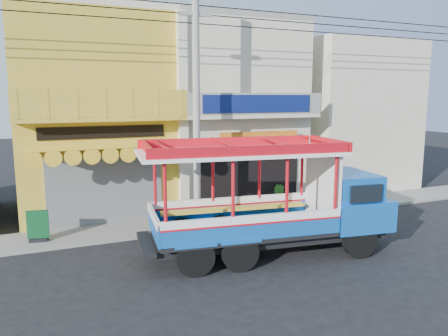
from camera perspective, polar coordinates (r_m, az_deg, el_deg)
name	(u,v)px	position (r m, az deg, el deg)	size (l,w,h in m)	color
ground	(265,255)	(13.82, 5.32, -11.19)	(90.00, 90.00, 0.00)	black
sidewalk	(216,220)	(17.23, -1.12, -6.75)	(30.00, 2.00, 0.12)	slate
shophouse_left	(92,114)	(19.43, -16.81, 6.80)	(6.00, 7.50, 8.24)	gold
shophouse_right	(222,112)	(21.00, -0.20, 7.35)	(6.00, 6.75, 8.24)	beige
party_pilaster	(183,118)	(17.03, -5.39, 6.48)	(0.35, 0.30, 8.00)	beige
filler_building_right	(341,116)	(24.65, 14.99, 6.61)	(6.00, 6.00, 7.60)	beige
utility_pole	(200,91)	(15.60, -3.12, 10.05)	(28.00, 0.26, 9.00)	gray
songthaew_truck	(285,199)	(13.56, 8.02, -4.07)	(7.87, 3.45, 3.55)	black
green_sign	(38,228)	(15.69, -23.12, -7.25)	(0.68, 0.41, 1.04)	black
potted_plant_b	(280,197)	(18.78, 7.35, -3.73)	(0.54, 0.44, 0.99)	#285E1A
potted_plant_c	(313,192)	(20.07, 11.56, -3.08)	(0.52, 0.52, 0.93)	#285E1A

